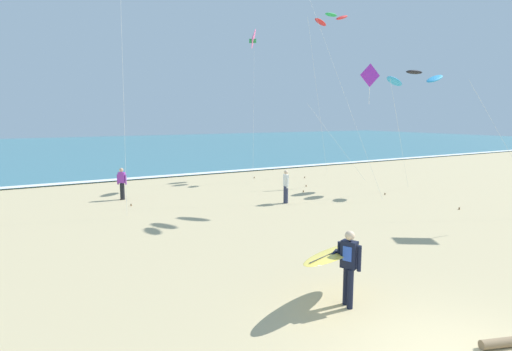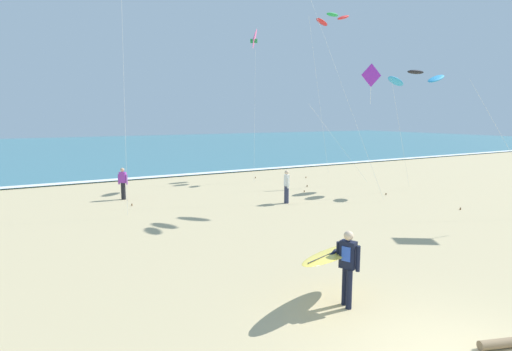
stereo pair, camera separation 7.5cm
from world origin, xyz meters
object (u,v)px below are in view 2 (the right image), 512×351
object	(u,v)px
kite_delta_rose_distant	(254,39)
kite_arc_emerald_close	(332,18)
kite_diamond_violet_near	(370,78)
bystander_white_top	(287,186)
surfer_lead	(340,258)
bystander_purple_top	(123,183)
driftwood_log	(509,342)
kite_arc_charcoal_high	(415,77)

from	to	relation	value
kite_delta_rose_distant	kite_arc_emerald_close	size ratio (longest dim) A/B	0.84
kite_diamond_violet_near	bystander_white_top	distance (m)	9.74
surfer_lead	bystander_purple_top	world-z (taller)	surfer_lead
kite_diamond_violet_near	kite_arc_emerald_close	xyz separation A→B (m)	(0.37, 4.06, 4.27)
surfer_lead	kite_diamond_violet_near	bearing A→B (deg)	43.65
surfer_lead	driftwood_log	distance (m)	3.37
kite_diamond_violet_near	driftwood_log	xyz separation A→B (m)	(-11.00, -14.80, -6.28)
kite_arc_charcoal_high	bystander_purple_top	distance (m)	16.63
kite_arc_charcoal_high	driftwood_log	bearing A→B (deg)	-134.12
bystander_white_top	kite_delta_rose_distant	bearing A→B (deg)	75.84
kite_arc_emerald_close	kite_diamond_violet_near	bearing A→B (deg)	-95.19
surfer_lead	bystander_purple_top	size ratio (longest dim) A/B	1.57
bystander_purple_top	surfer_lead	bearing A→B (deg)	-83.45
kite_arc_emerald_close	kite_arc_charcoal_high	bearing A→B (deg)	-86.82
bystander_purple_top	driftwood_log	xyz separation A→B (m)	(3.17, -17.08, -0.72)
kite_diamond_violet_near	bystander_purple_top	bearing A→B (deg)	170.88
kite_diamond_violet_near	bystander_purple_top	size ratio (longest dim) A/B	4.55
bystander_white_top	driftwood_log	size ratio (longest dim) A/B	1.32
kite_diamond_violet_near	kite_arc_charcoal_high	world-z (taller)	kite_diamond_violet_near
surfer_lead	kite_arc_emerald_close	world-z (taller)	kite_arc_emerald_close
bystander_white_top	bystander_purple_top	distance (m)	8.13
kite_diamond_violet_near	bystander_purple_top	distance (m)	15.39
kite_delta_rose_distant	bystander_white_top	bearing A→B (deg)	-104.16
kite_delta_rose_distant	bystander_white_top	xyz separation A→B (m)	(-1.45, -5.76, -7.78)
bystander_white_top	surfer_lead	bearing A→B (deg)	-117.59
kite_delta_rose_distant	surfer_lead	bearing A→B (deg)	-112.80
driftwood_log	surfer_lead	bearing A→B (deg)	118.36
kite_arc_charcoal_high	bystander_white_top	size ratio (longest dim) A/B	4.17
kite_diamond_violet_near	kite_delta_rose_distant	size ratio (longest dim) A/B	0.79
kite_arc_emerald_close	bystander_white_top	world-z (taller)	kite_arc_emerald_close
kite_delta_rose_distant	driftwood_log	distance (m)	20.55
bystander_white_top	driftwood_log	world-z (taller)	bystander_white_top
bystander_white_top	driftwood_log	distance (m)	12.79
kite_diamond_violet_near	bystander_white_top	world-z (taller)	kite_diamond_violet_near
surfer_lead	driftwood_log	xyz separation A→B (m)	(1.53, -2.84, -0.96)
kite_delta_rose_distant	kite_arc_emerald_close	bearing A→B (deg)	7.01
kite_arc_charcoal_high	bystander_purple_top	xyz separation A→B (m)	(-14.92, 4.96, -5.43)
kite_diamond_violet_near	driftwood_log	bearing A→B (deg)	-126.63
surfer_lead	bystander_white_top	bearing A→B (deg)	62.41
kite_diamond_violet_near	bystander_white_top	size ratio (longest dim) A/B	4.55
kite_arc_charcoal_high	kite_delta_rose_distant	bearing A→B (deg)	139.19
surfer_lead	kite_arc_emerald_close	size ratio (longest dim) A/B	0.23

